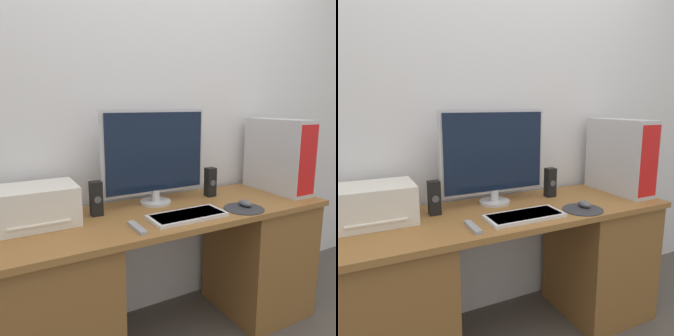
# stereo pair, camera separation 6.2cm
# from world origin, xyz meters

# --- Properties ---
(wall_back) EXTENTS (6.40, 0.05, 2.70)m
(wall_back) POSITION_xyz_m (0.00, 0.62, 1.35)
(wall_back) COLOR silver
(wall_back) RESTS_ON ground_plane
(desk) EXTENTS (1.75, 0.57, 0.75)m
(desk) POSITION_xyz_m (0.00, 0.28, 0.39)
(desk) COLOR brown
(desk) RESTS_ON ground_plane
(monitor) EXTENTS (0.60, 0.17, 0.52)m
(monitor) POSITION_xyz_m (-0.03, 0.43, 1.02)
(monitor) COLOR #B7B7BC
(monitor) RESTS_ON desk
(keyboard) EXTENTS (0.39, 0.17, 0.02)m
(keyboard) POSITION_xyz_m (-0.00, 0.15, 0.76)
(keyboard) COLOR silver
(keyboard) RESTS_ON desk
(mousepad) EXTENTS (0.21, 0.21, 0.00)m
(mousepad) POSITION_xyz_m (0.33, 0.12, 0.75)
(mousepad) COLOR #2D2D33
(mousepad) RESTS_ON desk
(mouse) EXTENTS (0.05, 0.09, 0.03)m
(mouse) POSITION_xyz_m (0.36, 0.14, 0.77)
(mouse) COLOR #4C4C51
(mouse) RESTS_ON mousepad
(computer_tower) EXTENTS (0.16, 0.45, 0.46)m
(computer_tower) POSITION_xyz_m (0.77, 0.31, 0.98)
(computer_tower) COLOR #B2B2B7
(computer_tower) RESTS_ON desk
(printer) EXTENTS (0.37, 0.26, 0.18)m
(printer) POSITION_xyz_m (-0.66, 0.40, 0.84)
(printer) COLOR beige
(printer) RESTS_ON desk
(speaker_left) EXTENTS (0.06, 0.06, 0.17)m
(speaker_left) POSITION_xyz_m (-0.38, 0.39, 0.83)
(speaker_left) COLOR black
(speaker_left) RESTS_ON desk
(speaker_right) EXTENTS (0.06, 0.06, 0.17)m
(speaker_right) POSITION_xyz_m (0.32, 0.41, 0.83)
(speaker_right) COLOR black
(speaker_right) RESTS_ON desk
(remote_control) EXTENTS (0.03, 0.16, 0.02)m
(remote_control) POSITION_xyz_m (-0.28, 0.12, 0.76)
(remote_control) COLOR gray
(remote_control) RESTS_ON desk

